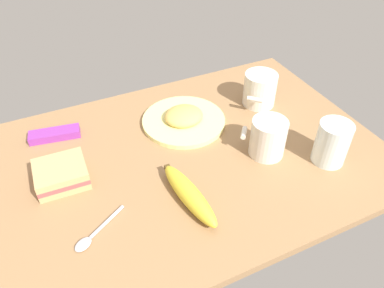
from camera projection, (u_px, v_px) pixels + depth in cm
name	position (u px, v px, depth cm)	size (l,w,h in cm)	color
tabletop	(192.00, 157.00, 89.48)	(90.00, 64.00, 2.00)	#936D47
plate_of_food	(184.00, 119.00, 97.27)	(21.70, 21.70, 4.13)	#EAE58C
coffee_mug_black	(260.00, 89.00, 101.84)	(10.62, 10.51, 9.18)	silver
coffee_mug_milky	(268.00, 137.00, 85.95)	(10.15, 9.44, 9.28)	silver
sandwich_main	(61.00, 174.00, 80.50)	(11.16, 10.12, 4.40)	tan
glass_of_milk	(331.00, 145.00, 84.30)	(7.53, 7.53, 10.26)	silver
banana	(189.00, 194.00, 76.28)	(6.33, 19.61, 4.10)	yellow
spoon	(93.00, 235.00, 70.69)	(11.71, 7.91, 0.80)	silver
snack_bar	(55.00, 134.00, 92.77)	(12.25, 3.90, 2.00)	purple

